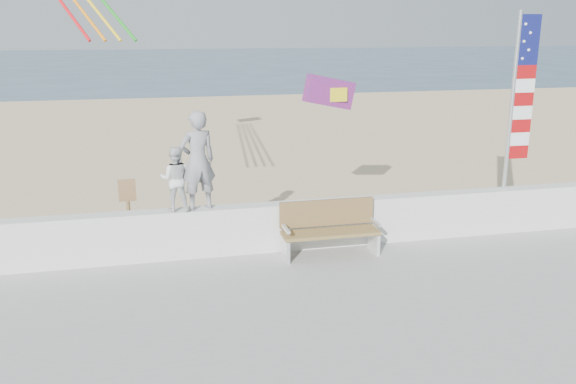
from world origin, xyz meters
name	(u,v)px	position (x,y,z in m)	size (l,w,h in m)	color
ground	(301,303)	(0.00, 0.00, 0.00)	(220.00, 220.00, 0.00)	#304960
sand	(228,173)	(0.00, 9.00, 0.04)	(90.00, 40.00, 0.08)	beige
seawall	(275,227)	(0.00, 2.00, 0.63)	(30.00, 0.35, 0.90)	silver
adult	(198,161)	(-1.40, 2.00, 1.97)	(0.65, 0.43, 1.79)	gray
child	(176,179)	(-1.81, 2.00, 1.66)	(0.57, 0.44, 1.17)	silver
bench	(329,228)	(0.92, 1.55, 0.69)	(1.80, 0.57, 1.00)	olive
flag	(519,94)	(4.88, 2.00, 2.99)	(0.50, 0.08, 3.50)	silver
parafoil_kite	(330,92)	(1.53, 3.64, 2.95)	(1.16, 0.47, 0.77)	red
sign	(129,210)	(-2.68, 2.66, 0.94)	(0.32, 0.07, 1.46)	olive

